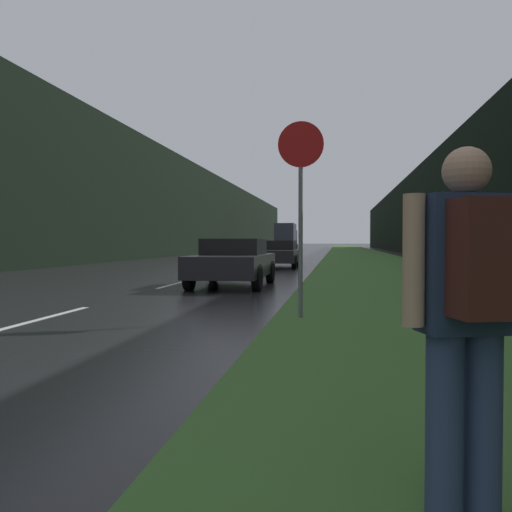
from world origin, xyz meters
name	(u,v)px	position (x,y,z in m)	size (l,w,h in m)	color
grass_verge	(365,258)	(6.60, 40.00, 0.01)	(6.00, 240.00, 0.02)	#386028
lane_stripe_b	(42,319)	(0.00, 8.15, 0.00)	(0.12, 3.00, 0.01)	silver
lane_stripe_c	(174,284)	(0.00, 15.15, 0.00)	(0.12, 3.00, 0.01)	silver
lane_stripe_d	(225,271)	(0.00, 22.15, 0.00)	(0.12, 3.00, 0.01)	silver
lane_stripe_e	(251,264)	(0.00, 29.15, 0.00)	(0.12, 3.00, 0.01)	silver
treeline_far_side	(186,209)	(-9.60, 50.00, 4.28)	(2.00, 140.00, 8.56)	black
treeline_near_side	(429,211)	(12.60, 50.00, 3.94)	(2.00, 140.00, 7.88)	black
stop_sign	(301,197)	(4.03, 8.82, 1.93)	(0.72, 0.07, 3.12)	slate
hitchhiker_with_backpack	(470,308)	(5.17, 2.64, 0.94)	(0.55, 0.48, 1.63)	navy
car_passing_near	(233,262)	(1.80, 14.73, 0.67)	(1.92, 4.27, 1.30)	black
car_passing_far	(277,254)	(1.80, 25.57, 0.65)	(2.05, 4.77, 1.26)	black
delivery_truck	(286,237)	(-1.80, 68.48, 1.80)	(2.53, 7.14, 3.44)	black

